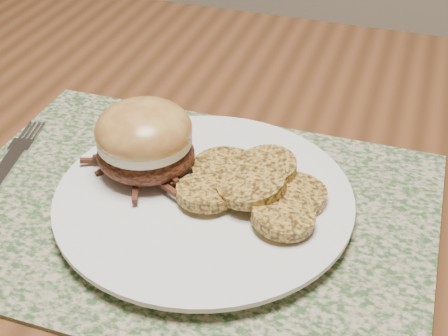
{
  "coord_description": "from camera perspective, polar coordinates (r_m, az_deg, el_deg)",
  "views": [
    {
      "loc": [
        0.32,
        -0.45,
        1.13
      ],
      "look_at": [
        0.17,
        -0.01,
        0.79
      ],
      "focal_mm": 50.0,
      "sensor_mm": 36.0,
      "label": 1
    }
  ],
  "objects": [
    {
      "name": "fork",
      "position": [
        0.66,
        -19.6,
        -0.42
      ],
      "size": [
        0.05,
        0.19,
        0.0
      ],
      "rotation": [
        0.0,
        0.0,
        0.2
      ],
      "color": "#B3B2BA",
      "rests_on": "placemat"
    },
    {
      "name": "dinner_plate",
      "position": [
        0.58,
        -1.83,
        -2.98
      ],
      "size": [
        0.26,
        0.26,
        0.02
      ],
      "primitive_type": "cylinder",
      "color": "white",
      "rests_on": "placemat"
    },
    {
      "name": "roasted_potatoes",
      "position": [
        0.57,
        2.78,
        -1.64
      ],
      "size": [
        0.15,
        0.13,
        0.03
      ],
      "color": "gold",
      "rests_on": "dinner_plate"
    },
    {
      "name": "pork_sandwich",
      "position": [
        0.59,
        -7.28,
        2.54
      ],
      "size": [
        0.1,
        0.09,
        0.07
      ],
      "rotation": [
        0.0,
        0.0,
        -0.03
      ],
      "color": "black",
      "rests_on": "dinner_plate"
    },
    {
      "name": "placemat",
      "position": [
        0.59,
        -3.28,
        -3.85
      ],
      "size": [
        0.45,
        0.33,
        0.0
      ],
      "primitive_type": "cube",
      "color": "#31512A",
      "rests_on": "dining_table"
    },
    {
      "name": "dining_table",
      "position": [
        0.71,
        -12.9,
        -4.82
      ],
      "size": [
        1.5,
        0.9,
        0.75
      ],
      "color": "brown",
      "rests_on": "ground"
    }
  ]
}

